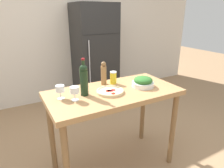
{
  "coord_description": "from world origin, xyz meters",
  "views": [
    {
      "loc": [
        -0.89,
        -1.58,
        1.63
      ],
      "look_at": [
        0.0,
        0.03,
        0.96
      ],
      "focal_mm": 32.0,
      "sensor_mm": 36.0,
      "label": 1
    }
  ],
  "objects_px": {
    "refrigerator": "(95,54)",
    "homemade_pizza": "(110,91)",
    "pepper_mill": "(104,74)",
    "wine_glass_far": "(60,89)",
    "salt_canister": "(113,78)",
    "salad_bowl": "(143,82)",
    "wine_glass_near": "(74,91)",
    "wine_bottle": "(84,79)"
  },
  "relations": [
    {
      "from": "refrigerator",
      "to": "homemade_pizza",
      "type": "height_order",
      "value": "refrigerator"
    },
    {
      "from": "pepper_mill",
      "to": "wine_glass_far",
      "type": "bearing_deg",
      "value": -163.48
    },
    {
      "from": "pepper_mill",
      "to": "salt_canister",
      "type": "xyz_separation_m",
      "value": [
        0.1,
        -0.03,
        -0.05
      ]
    },
    {
      "from": "salad_bowl",
      "to": "homemade_pizza",
      "type": "xyz_separation_m",
      "value": [
        -0.37,
        0.02,
        -0.03
      ]
    },
    {
      "from": "wine_glass_far",
      "to": "salad_bowl",
      "type": "xyz_separation_m",
      "value": [
        0.82,
        -0.11,
        -0.04
      ]
    },
    {
      "from": "wine_glass_near",
      "to": "wine_glass_far",
      "type": "relative_size",
      "value": 1.0
    },
    {
      "from": "refrigerator",
      "to": "wine_bottle",
      "type": "distance_m",
      "value": 1.96
    },
    {
      "from": "salad_bowl",
      "to": "pepper_mill",
      "type": "bearing_deg",
      "value": 141.21
    },
    {
      "from": "wine_bottle",
      "to": "homemade_pizza",
      "type": "distance_m",
      "value": 0.28
    },
    {
      "from": "wine_bottle",
      "to": "salad_bowl",
      "type": "bearing_deg",
      "value": -7.68
    },
    {
      "from": "wine_bottle",
      "to": "refrigerator",
      "type": "bearing_deg",
      "value": 63.13
    },
    {
      "from": "salad_bowl",
      "to": "salt_canister",
      "type": "xyz_separation_m",
      "value": [
        -0.22,
        0.23,
        0.02
      ]
    },
    {
      "from": "wine_glass_far",
      "to": "salad_bowl",
      "type": "relative_size",
      "value": 0.55
    },
    {
      "from": "salad_bowl",
      "to": "homemade_pizza",
      "type": "bearing_deg",
      "value": 177.2
    },
    {
      "from": "wine_glass_near",
      "to": "salad_bowl",
      "type": "relative_size",
      "value": 0.55
    },
    {
      "from": "salad_bowl",
      "to": "wine_glass_near",
      "type": "bearing_deg",
      "value": 178.83
    },
    {
      "from": "salad_bowl",
      "to": "refrigerator",
      "type": "bearing_deg",
      "value": 81.41
    },
    {
      "from": "wine_glass_far",
      "to": "pepper_mill",
      "type": "height_order",
      "value": "pepper_mill"
    },
    {
      "from": "wine_bottle",
      "to": "salad_bowl",
      "type": "relative_size",
      "value": 1.53
    },
    {
      "from": "wine_bottle",
      "to": "wine_glass_near",
      "type": "relative_size",
      "value": 2.79
    },
    {
      "from": "wine_bottle",
      "to": "wine_glass_far",
      "type": "xyz_separation_m",
      "value": [
        -0.22,
        0.02,
        -0.07
      ]
    },
    {
      "from": "wine_glass_far",
      "to": "pepper_mill",
      "type": "relative_size",
      "value": 0.5
    },
    {
      "from": "refrigerator",
      "to": "pepper_mill",
      "type": "relative_size",
      "value": 7.19
    },
    {
      "from": "wine_glass_far",
      "to": "homemade_pizza",
      "type": "height_order",
      "value": "wine_glass_far"
    },
    {
      "from": "wine_bottle",
      "to": "wine_glass_far",
      "type": "height_order",
      "value": "wine_bottle"
    },
    {
      "from": "wine_glass_near",
      "to": "salad_bowl",
      "type": "bearing_deg",
      "value": -1.17
    },
    {
      "from": "refrigerator",
      "to": "pepper_mill",
      "type": "distance_m",
      "value": 1.68
    },
    {
      "from": "pepper_mill",
      "to": "salad_bowl",
      "type": "distance_m",
      "value": 0.41
    },
    {
      "from": "salt_canister",
      "to": "refrigerator",
      "type": "bearing_deg",
      "value": 72.67
    },
    {
      "from": "wine_glass_far",
      "to": "salt_canister",
      "type": "bearing_deg",
      "value": 11.41
    },
    {
      "from": "wine_glass_far",
      "to": "pepper_mill",
      "type": "distance_m",
      "value": 0.53
    },
    {
      "from": "wine_glass_near",
      "to": "homemade_pizza",
      "type": "bearing_deg",
      "value": 0.57
    },
    {
      "from": "wine_bottle",
      "to": "wine_glass_near",
      "type": "height_order",
      "value": "wine_bottle"
    },
    {
      "from": "refrigerator",
      "to": "wine_bottle",
      "type": "bearing_deg",
      "value": -116.87
    },
    {
      "from": "wine_glass_near",
      "to": "wine_glass_far",
      "type": "xyz_separation_m",
      "value": [
        -0.1,
        0.09,
        0.0
      ]
    },
    {
      "from": "pepper_mill",
      "to": "salad_bowl",
      "type": "bearing_deg",
      "value": -38.79
    },
    {
      "from": "wine_glass_far",
      "to": "homemade_pizza",
      "type": "distance_m",
      "value": 0.47
    },
    {
      "from": "wine_glass_far",
      "to": "salad_bowl",
      "type": "bearing_deg",
      "value": -7.37
    },
    {
      "from": "salt_canister",
      "to": "wine_bottle",
      "type": "bearing_deg",
      "value": -159.23
    },
    {
      "from": "wine_glass_near",
      "to": "wine_bottle",
      "type": "bearing_deg",
      "value": 30.08
    },
    {
      "from": "wine_glass_far",
      "to": "pepper_mill",
      "type": "xyz_separation_m",
      "value": [
        0.5,
        0.15,
        0.03
      ]
    },
    {
      "from": "wine_glass_near",
      "to": "salt_canister",
      "type": "distance_m",
      "value": 0.54
    }
  ]
}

